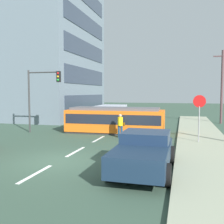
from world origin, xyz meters
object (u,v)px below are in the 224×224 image
object	(u,v)px
pedestrian_crossing	(120,124)
pickup_truck_parked	(144,152)
city_bus	(110,114)
utility_pole_mid	(222,85)
stop_sign	(199,109)
streetcar_tram	(115,120)
traffic_light_mast	(41,89)

from	to	relation	value
pedestrian_crossing	pickup_truck_parked	world-z (taller)	pedestrian_crossing
city_bus	utility_pole_mid	bearing A→B (deg)	19.85
utility_pole_mid	pickup_truck_parked	bearing A→B (deg)	-106.03
stop_sign	utility_pole_mid	distance (m)	12.29
pedestrian_crossing	utility_pole_mid	bearing A→B (deg)	53.60
pickup_truck_parked	city_bus	bearing A→B (deg)	110.64
stop_sign	streetcar_tram	bearing A→B (deg)	154.12
pedestrian_crossing	stop_sign	xyz separation A→B (m)	(5.20, -0.96, 1.25)
pickup_truck_parked	traffic_light_mast	distance (m)	12.53
city_bus	pedestrian_crossing	size ratio (longest dim) A/B	3.18
city_bus	stop_sign	world-z (taller)	stop_sign
streetcar_tram	stop_sign	distance (m)	6.86
utility_pole_mid	pedestrian_crossing	bearing A→B (deg)	-126.40
city_bus	traffic_light_mast	world-z (taller)	traffic_light_mast
city_bus	pickup_truck_parked	xyz separation A→B (m)	(5.46, -14.50, -0.28)
pedestrian_crossing	traffic_light_mast	distance (m)	6.96
streetcar_tram	utility_pole_mid	distance (m)	12.90
pedestrian_crossing	stop_sign	world-z (taller)	stop_sign
stop_sign	pickup_truck_parked	bearing A→B (deg)	-110.59
utility_pole_mid	city_bus	bearing A→B (deg)	-160.15
pedestrian_crossing	stop_sign	size ratio (longest dim) A/B	0.58
city_bus	stop_sign	xyz separation A→B (m)	(7.92, -7.97, 1.12)
streetcar_tram	stop_sign	xyz separation A→B (m)	(6.08, -2.95, 1.15)
city_bus	traffic_light_mast	distance (m)	7.82
traffic_light_mast	pickup_truck_parked	bearing A→B (deg)	-41.21
pickup_truck_parked	stop_sign	world-z (taller)	stop_sign
streetcar_tram	stop_sign	size ratio (longest dim) A/B	2.65
pickup_truck_parked	utility_pole_mid	bearing A→B (deg)	73.97
pedestrian_crossing	stop_sign	distance (m)	5.43
streetcar_tram	pickup_truck_parked	distance (m)	10.16
streetcar_tram	city_bus	size ratio (longest dim) A/B	1.44
streetcar_tram	traffic_light_mast	bearing A→B (deg)	-165.70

